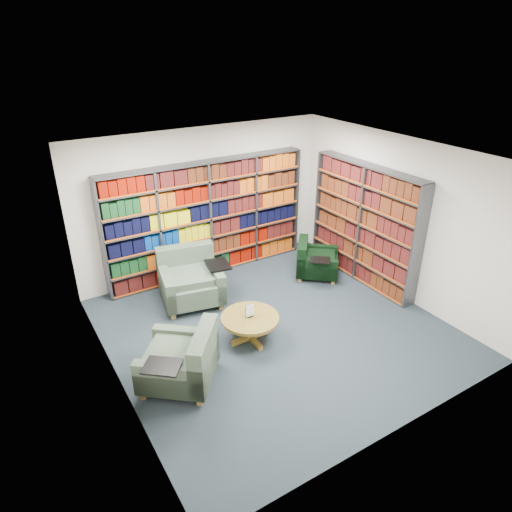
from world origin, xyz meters
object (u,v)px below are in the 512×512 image
coffee_table (250,321)px  chair_green_right (314,262)px  chair_teal_front (185,362)px  chair_teal_left (190,280)px

coffee_table → chair_green_right: bearing=28.6°
chair_green_right → chair_teal_front: size_ratio=0.83×
chair_green_right → coffee_table: (-2.13, -1.16, 0.05)m
chair_teal_left → chair_teal_front: 2.18m
chair_teal_front → coffee_table: size_ratio=1.46×
chair_teal_left → chair_teal_front: chair_teal_left is taller
chair_teal_left → chair_teal_front: (-0.95, -1.96, -0.03)m
chair_teal_left → coffee_table: size_ratio=1.45×
chair_teal_left → coffee_table: bearing=-80.0°
coffee_table → chair_teal_front: bearing=-163.4°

